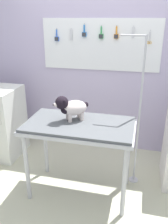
% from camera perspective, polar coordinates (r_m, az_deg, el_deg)
% --- Properties ---
extents(ground, '(4.40, 4.00, 0.04)m').
position_cam_1_polar(ground, '(2.66, -1.86, -20.97)').
color(ground, '#B9B99B').
extents(rear_wall_panel, '(4.00, 0.11, 2.30)m').
position_cam_1_polar(rear_wall_panel, '(3.26, 4.09, 10.63)').
color(rear_wall_panel, '#B3A6C7').
rests_on(rear_wall_panel, ground).
extents(grooming_table, '(1.09, 0.61, 0.82)m').
position_cam_1_polar(grooming_table, '(2.38, -1.10, -4.47)').
color(grooming_table, '#B7B7BC').
rests_on(grooming_table, ground).
extents(grooming_arm, '(0.30, 0.11, 1.64)m').
position_cam_1_polar(grooming_arm, '(2.59, 12.77, -2.03)').
color(grooming_arm, '#B7B7BC').
rests_on(grooming_arm, ground).
extents(dog, '(0.34, 0.28, 0.26)m').
position_cam_1_polar(dog, '(2.35, -3.22, 1.18)').
color(dog, silver).
rests_on(dog, grooming_table).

